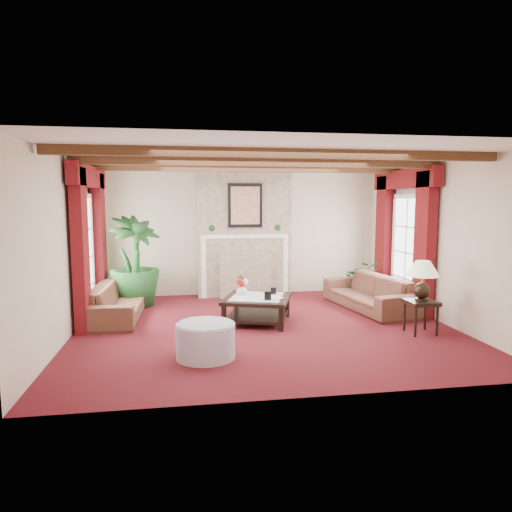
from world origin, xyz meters
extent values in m
plane|color=#420B10|center=(0.00, 0.00, 0.00)|extent=(6.00, 6.00, 0.00)
plane|color=white|center=(0.00, 0.00, 2.70)|extent=(6.00, 6.00, 0.00)
cube|color=beige|center=(0.00, 2.75, 1.35)|extent=(6.00, 0.02, 2.70)
cube|color=beige|center=(-3.00, 0.00, 1.35)|extent=(0.02, 5.50, 2.70)
cube|color=beige|center=(3.00, 0.00, 1.35)|extent=(0.02, 5.50, 2.70)
imported|color=#3C1018|center=(-2.44, 0.95, 0.39)|extent=(2.04, 0.70, 0.79)
imported|color=#3C1018|center=(2.18, 0.91, 0.42)|extent=(2.36, 1.30, 0.85)
imported|color=black|center=(-2.24, 1.87, 0.49)|extent=(2.69, 2.72, 0.99)
imported|color=black|center=(2.38, 1.82, 0.31)|extent=(0.88, 0.95, 0.62)
cylinder|color=#9E9CB0|center=(-1.02, -1.35, 0.23)|extent=(0.77, 0.77, 0.45)
imported|color=silver|center=(-0.31, 0.49, 0.53)|extent=(0.19, 0.20, 0.19)
imported|color=black|center=(0.12, 0.06, 0.57)|extent=(0.22, 0.21, 0.27)
camera|label=1|loc=(-1.28, -7.16, 2.04)|focal=32.00mm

